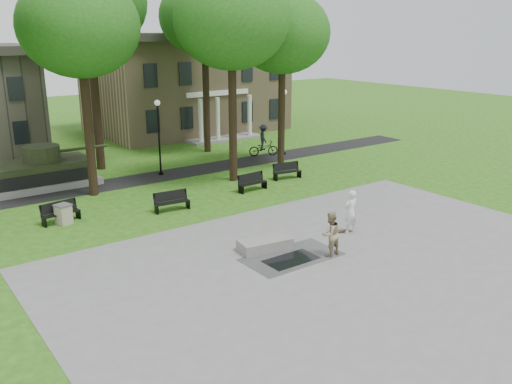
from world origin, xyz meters
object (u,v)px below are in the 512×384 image
park_bench_0 (60,212)px  cyclist (263,143)px  concrete_block (265,244)px  trash_bin (64,214)px  friend_watching (330,234)px  skateboarder (351,212)px

park_bench_0 → cyclist: bearing=10.5°
concrete_block → trash_bin: (-5.77, 8.14, 0.24)m
concrete_block → friend_watching: (1.77, -2.01, 0.69)m
concrete_block → skateboarder: 4.41m
concrete_block → park_bench_0: 10.29m
skateboarder → friend_watching: size_ratio=1.09×
concrete_block → cyclist: 17.76m
concrete_block → cyclist: size_ratio=0.96×
cyclist → trash_bin: bearing=134.5°
cyclist → trash_bin: size_ratio=2.40×
friend_watching → cyclist: (8.82, 16.25, 0.01)m
park_bench_0 → trash_bin: 0.36m
park_bench_0 → trash_bin: bearing=-92.5°
skateboarder → cyclist: 16.19m
trash_bin → park_bench_0: bearing=96.4°
park_bench_0 → trash_bin: size_ratio=1.92×
concrete_block → cyclist: cyclist is taller
skateboarder → trash_bin: size_ratio=2.07×
skateboarder → cyclist: size_ratio=0.86×
cyclist → park_bench_0: size_ratio=1.25×
skateboarder → trash_bin: bearing=-41.7°
friend_watching → park_bench_0: friend_watching is taller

